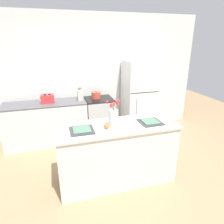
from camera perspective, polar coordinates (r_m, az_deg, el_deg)
ground_plane at (r=3.42m, az=1.24°, el=-18.59°), size 10.00×10.00×0.00m
back_wall at (r=4.69m, az=-6.14°, el=10.21°), size 5.20×0.08×2.70m
kitchen_island at (r=3.15m, az=1.31°, el=-11.76°), size 1.80×0.66×0.95m
back_counter at (r=4.48m, az=-18.20°, el=-3.11°), size 1.68×0.60×0.91m
stove_range at (r=4.57m, az=-3.57°, el=-1.66°), size 0.60×0.61×0.91m
refrigerator at (r=4.73m, az=7.64°, el=4.07°), size 0.68×0.67×1.71m
flower_vase at (r=2.84m, az=0.44°, el=-1.32°), size 0.18×0.16×0.40m
pear_figurine at (r=2.79m, az=-1.57°, el=-3.92°), size 0.07×0.07×0.12m
plate_setting_left at (r=2.78m, az=-8.62°, el=-5.12°), size 0.33×0.33×0.02m
plate_setting_right at (r=3.07m, az=10.89°, el=-2.78°), size 0.33×0.33×0.02m
toaster at (r=4.31m, az=-17.90°, el=3.64°), size 0.28×0.18×0.17m
cooking_pot at (r=4.44m, az=-4.59°, el=4.85°), size 0.21×0.21×0.17m
knife_block at (r=4.33m, az=-9.14°, el=4.79°), size 0.10×0.14×0.27m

